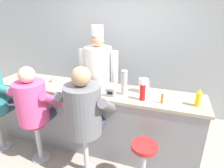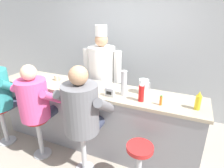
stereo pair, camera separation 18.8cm
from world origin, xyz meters
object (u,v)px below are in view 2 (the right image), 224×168
hot_sauce_bottle_orange (161,100)px  napkin_dispenser_chrome (110,92)px  mustard_bottle_yellow (198,101)px  water_pitcher_clear (144,86)px  breakfast_plate (84,87)px  cook_in_whites_near (102,73)px  cereal_bowl (43,79)px  coffee_mug_tan (57,78)px  diner_seated_grey (83,110)px  ketchup_bottle_red (141,92)px  diner_seated_pink (36,101)px  cup_stack_steel (124,83)px  empty_stool_round (139,161)px

hot_sauce_bottle_orange → napkin_dispenser_chrome: hot_sauce_bottle_orange is taller
mustard_bottle_yellow → water_pitcher_clear: 0.70m
breakfast_plate → cook_in_whites_near: size_ratio=0.13×
cereal_bowl → water_pitcher_clear: bearing=6.8°
coffee_mug_tan → diner_seated_grey: 0.98m
breakfast_plate → cook_in_whites_near: (-0.03, 0.65, -0.00)m
ketchup_bottle_red → coffee_mug_tan: size_ratio=2.22×
napkin_dispenser_chrome → diner_seated_pink: diner_seated_pink is taller
hot_sauce_bottle_orange → breakfast_plate: hot_sauce_bottle_orange is taller
coffee_mug_tan → water_pitcher_clear: bearing=2.6°
breakfast_plate → diner_seated_grey: 0.54m
mustard_bottle_yellow → breakfast_plate: bearing=178.3°
cup_stack_steel → napkin_dispenser_chrome: size_ratio=2.81×
napkin_dispenser_chrome → empty_stool_round: napkin_dispenser_chrome is taller
ketchup_bottle_red → cereal_bowl: (-1.60, 0.06, -0.09)m
diner_seated_pink → cook_in_whites_near: bearing=67.4°
napkin_dispenser_chrome → mustard_bottle_yellow: bearing=4.1°
mustard_bottle_yellow → breakfast_plate: mustard_bottle_yellow is taller
water_pitcher_clear → cup_stack_steel: size_ratio=0.58×
hot_sauce_bottle_orange → cook_in_whites_near: bearing=146.7°
mustard_bottle_yellow → water_pitcher_clear: size_ratio=1.14×
mustard_bottle_yellow → coffee_mug_tan: bearing=176.4°
empty_stool_round → ketchup_bottle_red: bearing=106.6°
ketchup_bottle_red → napkin_dispenser_chrome: size_ratio=2.24×
water_pitcher_clear → breakfast_plate: water_pitcher_clear is taller
diner_seated_grey → empty_stool_round: 0.89m
hot_sauce_bottle_orange → cereal_bowl: size_ratio=0.93×
breakfast_plate → coffee_mug_tan: size_ratio=1.94×
diner_seated_grey → cup_stack_steel: bearing=51.5°
cereal_bowl → coffee_mug_tan: coffee_mug_tan is taller
cook_in_whites_near → water_pitcher_clear: bearing=-29.8°
cereal_bowl → diner_seated_pink: size_ratio=0.09×
breakfast_plate → diner_seated_grey: (0.25, -0.47, -0.09)m
breakfast_plate → diner_seated_pink: size_ratio=0.16×
breakfast_plate → coffee_mug_tan: bearing=171.4°
napkin_dispenser_chrome → empty_stool_round: 0.90m
cup_stack_steel → empty_stool_round: bearing=-52.1°
water_pitcher_clear → breakfast_plate: (-0.84, -0.15, -0.08)m
water_pitcher_clear → cook_in_whites_near: 1.01m
breakfast_plate → empty_stool_round: 1.25m
hot_sauce_bottle_orange → empty_stool_round: bearing=-106.9°
cereal_bowl → empty_stool_round: (1.72, -0.47, -0.59)m
napkin_dispenser_chrome → diner_seated_pink: size_ratio=0.08×
cereal_bowl → cup_stack_steel: (1.34, 0.02, 0.14)m
diner_seated_pink → empty_stool_round: diner_seated_pink is taller
napkin_dispenser_chrome → breakfast_plate: bearing=165.3°
diner_seated_grey → breakfast_plate: bearing=118.2°
diner_seated_pink → diner_seated_grey: bearing=0.3°
cook_in_whites_near → napkin_dispenser_chrome: bearing=-57.4°
water_pitcher_clear → cook_in_whites_near: cook_in_whites_near is taller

